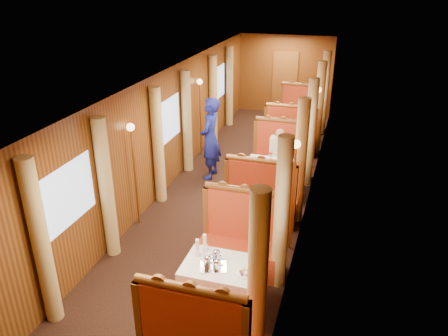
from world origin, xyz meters
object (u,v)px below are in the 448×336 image
at_px(table_mid, 272,180).
at_px(tea_tray, 213,267).
at_px(table_near, 222,288).
at_px(rose_vase_mid, 271,156).
at_px(teapot_left, 208,262).
at_px(steward, 210,139).
at_px(table_far, 296,127).
at_px(teapot_back, 216,257).
at_px(passenger, 279,150).
at_px(rose_vase_far, 297,108).
at_px(banquette_far_fwd, 290,138).
at_px(banquette_mid_aft, 280,159).
at_px(banquette_mid_fwd, 261,200).
at_px(fruit_plate, 245,273).
at_px(banquette_near_aft, 241,244).
at_px(banquette_far_aft, 301,115).
at_px(teapot_right, 217,266).

bearing_deg(table_mid, tea_tray, -91.55).
relative_size(table_near, rose_vase_mid, 2.92).
bearing_deg(teapot_left, steward, 107.31).
distance_m(tea_tray, steward, 4.38).
xyz_separation_m(table_mid, table_far, (0.00, 3.50, 0.00)).
xyz_separation_m(table_mid, teapot_back, (-0.10, -3.45, 0.45)).
height_order(table_mid, passenger, passenger).
bearing_deg(rose_vase_far, tea_tray, -90.86).
bearing_deg(banquette_far_fwd, rose_vase_far, 89.49).
xyz_separation_m(banquette_mid_aft, tea_tray, (-0.10, -4.60, 0.33)).
distance_m(banquette_mid_fwd, teapot_back, 2.47).
height_order(banquette_far_fwd, fruit_plate, banquette_far_fwd).
xyz_separation_m(banquette_near_aft, teapot_left, (-0.18, -1.09, 0.39)).
xyz_separation_m(banquette_far_aft, fruit_plate, (0.33, -8.11, 0.35)).
bearing_deg(passenger, banquette_far_fwd, 90.00).
height_order(banquette_mid_fwd, banquette_mid_aft, same).
height_order(banquette_near_aft, tea_tray, banquette_near_aft).
relative_size(tea_tray, teapot_back, 1.97).
height_order(teapot_right, passenger, passenger).
height_order(fruit_plate, rose_vase_mid, rose_vase_mid).
distance_m(banquette_mid_aft, banquette_far_fwd, 1.47).
height_order(steward, passenger, steward).
xyz_separation_m(table_near, banquette_mid_fwd, (0.00, 2.49, 0.05)).
height_order(teapot_right, teapot_back, teapot_back).
bearing_deg(rose_vase_mid, rose_vase_far, 89.33).
bearing_deg(table_mid, rose_vase_far, 89.85).
bearing_deg(table_far, rose_vase_mid, -90.52).
distance_m(table_mid, rose_vase_mid, 0.55).
relative_size(table_mid, banquette_mid_fwd, 0.78).
relative_size(teapot_right, teapot_back, 0.92).
relative_size(banquette_mid_fwd, banquette_far_aft, 1.00).
bearing_deg(table_mid, teapot_back, -91.68).
xyz_separation_m(banquette_mid_fwd, steward, (-1.50, 1.58, 0.50)).
distance_m(teapot_left, rose_vase_far, 7.07).
bearing_deg(rose_vase_far, banquette_far_aft, 90.49).
distance_m(teapot_right, rose_vase_far, 7.11).
relative_size(banquette_far_fwd, teapot_back, 7.75).
relative_size(table_near, banquette_mid_fwd, 0.78).
relative_size(teapot_right, fruit_plate, 0.68).
relative_size(banquette_far_aft, steward, 0.73).
height_order(teapot_left, passenger, passenger).
distance_m(table_far, steward, 3.35).
distance_m(table_mid, teapot_back, 3.48).
bearing_deg(banquette_mid_fwd, table_near, -90.00).
bearing_deg(tea_tray, table_near, 40.81).
distance_m(tea_tray, passenger, 4.35).
distance_m(banquette_mid_fwd, tea_tray, 2.59).
distance_m(teapot_left, passenger, 4.35).
bearing_deg(banquette_mid_fwd, table_mid, 90.00).
bearing_deg(banquette_far_aft, banquette_mid_fwd, -90.00).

